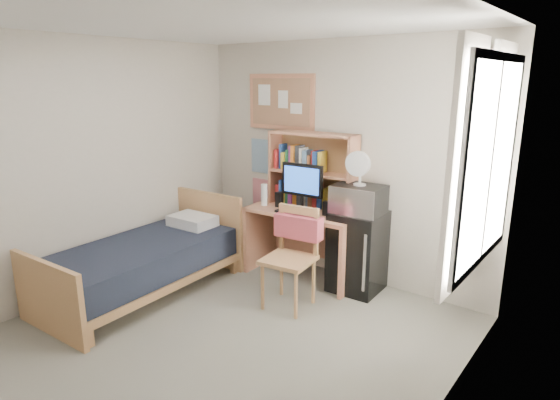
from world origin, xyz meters
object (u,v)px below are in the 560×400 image
Objects in this scene: desk at (304,243)px; desk_fan at (360,170)px; microwave at (359,199)px; monitor at (302,188)px; bed at (142,269)px; mini_fridge at (358,251)px; speaker_left at (279,199)px; bulletin_board at (281,102)px; speaker_right at (326,208)px; desk_chair at (288,259)px.

desk_fan is (0.64, 0.04, 0.91)m from desk.
microwave is (0.64, 0.04, 0.60)m from desk.
monitor is 1.06× the size of microwave.
desk_fan is at bearing 36.70° from bed.
speaker_left is (-0.93, -0.14, 0.44)m from mini_fridge.
monitor is 3.06× the size of speaker_left.
bulletin_board reaches higher than microwave.
bulletin_board is at bearing 154.27° from speaker_right.
desk is 0.66m from monitor.
speaker_right is at bearing -11.31° from desk.
speaker_right reaches higher than mini_fridge.
speaker_right is at bearing -22.15° from bulletin_board.
bulletin_board is 1.94m from mini_fridge.
mini_fridge is (1.22, -0.25, -1.49)m from bulletin_board.
microwave is at bearing 0.25° from desk.
speaker_right is (1.38, 1.35, 0.59)m from bed.
bed is 2.02m from speaker_right.
monitor is 0.35m from speaker_right.
bulletin_board reaches higher than bed.
mini_fridge is 5.58× the size of speaker_right.
speaker_right is 0.49× the size of desk_fan.
desk is 0.64× the size of bed.
monitor reaches higher than mini_fridge.
bulletin_board reaches higher than speaker_right.
desk_fan is (1.22, -0.27, -0.62)m from bulletin_board.
speaker_left is at bearing -168.69° from desk.
desk is 0.56m from speaker_right.
desk_fan is at bearing 5.61° from monitor.
microwave is (0.34, 0.08, 0.14)m from speaker_right.
mini_fridge is (0.34, 0.76, -0.07)m from desk_chair.
speaker_left is at bearing -54.49° from bulletin_board.
bulletin_board reaches higher than desk_chair.
speaker_right is (0.60, 0.04, -0.01)m from speaker_left.
microwave is 0.30m from desk_fan.
bulletin_board is at bearing 70.51° from bed.
mini_fridge is at bearing 7.37° from monitor.
desk_chair is 1.16× the size of mini_fridge.
microwave is at bearing -90.00° from mini_fridge.
mini_fridge is at bearing 90.00° from desk_fan.
desk_chair is at bearing -117.78° from microwave.
mini_fridge is 1.63× the size of monitor.
speaker_left is 0.35× the size of microwave.
desk_chair reaches higher than mini_fridge.
bed is 3.77× the size of monitor.
bed is 2.46m from desk_fan.
desk is 1.11m from desk_fan.
desk_chair reaches higher than desk.
bed is (-1.72, -1.46, -0.16)m from mini_fridge.
desk is 1.77m from bed.
mini_fridge is 0.89m from monitor.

